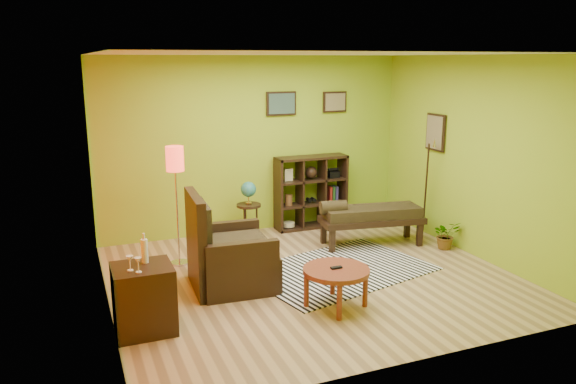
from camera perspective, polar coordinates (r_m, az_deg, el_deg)
name	(u,v)px	position (r m, az deg, el deg)	size (l,w,h in m)	color
ground	(312,277)	(7.33, 2.41, -8.61)	(5.00, 5.00, 0.00)	tan
room_shell	(306,139)	(6.84, 1.80, 5.45)	(5.04, 4.54, 2.82)	#97BF26
zebra_rug	(339,270)	(7.58, 5.18, -7.86)	(2.35, 1.58, 0.01)	white
coffee_table	(336,274)	(6.37, 4.92, -8.28)	(0.75, 0.75, 0.48)	brown
armchair	(227,258)	(6.96, -6.21, -6.71)	(1.04, 1.05, 1.19)	black
side_cabinet	(144,299)	(6.02, -14.44, -10.44)	(0.60, 0.54, 1.02)	black
floor_lamp	(175,170)	(7.56, -11.38, 2.25)	(0.25, 0.25, 1.63)	silver
globe_table	(249,196)	(8.62, -4.03, -0.40)	(0.38, 0.38, 0.92)	black
cube_shelf	(312,192)	(9.27, 2.43, 0.00)	(1.20, 0.35, 1.20)	black
bench	(369,215)	(8.49, 8.24, -2.37)	(1.62, 0.79, 0.72)	black
potted_plant	(446,238)	(8.64, 15.72, -4.50)	(0.38, 0.43, 0.33)	#26661E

